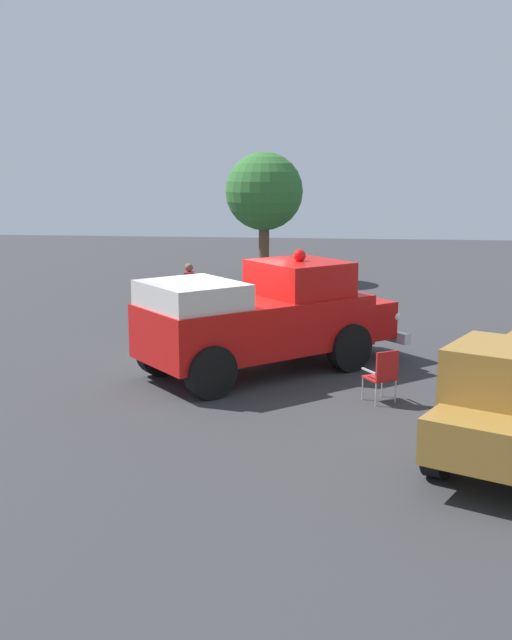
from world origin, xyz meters
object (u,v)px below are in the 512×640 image
lawn_chair_spare (383,372)px  spectator_standing (189,289)px  lawn_chair_by_car (291,306)px  vintage_fire_truck (265,317)px  oak_tree_right (264,192)px

lawn_chair_spare → spectator_standing: spectator_standing is taller
lawn_chair_by_car → spectator_standing: (-2.87, 0.38, 0.37)m
vintage_fire_truck → oak_tree_right: size_ratio=1.22×
lawn_chair_by_car → spectator_standing: 2.92m
lawn_chair_spare → oak_tree_right: (-3.83, 15.00, 2.74)m
lawn_chair_by_car → oak_tree_right: (-1.63, 8.44, 2.74)m
lawn_chair_by_car → lawn_chair_spare: (2.20, -6.56, 0.00)m
vintage_fire_truck → oak_tree_right: 13.26m
lawn_chair_by_car → spectator_standing: size_ratio=0.61×
lawn_chair_spare → spectator_standing: 8.61m
vintage_fire_truck → lawn_chair_spare: vintage_fire_truck is taller
vintage_fire_truck → oak_tree_right: oak_tree_right is taller
vintage_fire_truck → lawn_chair_by_car: (0.22, 4.58, -0.61)m
lawn_chair_spare → lawn_chair_by_car: bearing=108.5°
lawn_chair_spare → oak_tree_right: 15.72m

